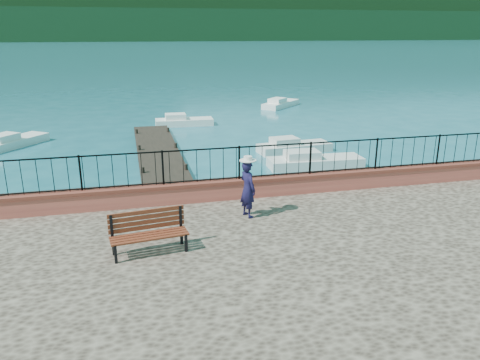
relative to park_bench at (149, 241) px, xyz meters
name	(u,v)px	position (x,y,z in m)	size (l,w,h in m)	color
ground	(289,297)	(3.09, -0.65, -1.49)	(2000.00, 2000.00, 0.00)	#19596B
parapet	(249,187)	(3.09, 3.05, 0.00)	(28.00, 0.46, 0.58)	#C25846
railing	(249,163)	(3.09, 3.05, 0.77)	(27.00, 0.05, 0.95)	black
dock	(161,162)	(1.09, 11.35, -1.34)	(2.00, 16.00, 0.30)	#2D231C
far_forest	(126,25)	(3.09, 299.35, 7.51)	(900.00, 60.00, 18.00)	black
foothills	(124,7)	(3.09, 359.35, 20.51)	(900.00, 120.00, 44.00)	black
companion_hill	(306,36)	(223.09, 559.35, -1.49)	(448.00, 384.00, 180.00)	#142D23
park_bench	(149,241)	(0.00, 0.00, 0.00)	(1.75, 0.77, 0.94)	black
person	(248,189)	(2.66, 1.56, 0.48)	(0.56, 0.37, 1.53)	black
hat	(248,159)	(2.66, 1.56, 1.31)	(0.44, 0.44, 0.12)	silver
boat_1	(315,158)	(7.90, 9.45, -1.09)	(4.30, 1.30, 0.80)	silver
boat_2	(294,144)	(7.93, 12.30, -1.09)	(3.74, 1.30, 0.80)	silver
boat_3	(13,139)	(-6.28, 16.98, -1.09)	(3.82, 1.30, 0.80)	silver
boat_4	(184,119)	(3.35, 20.67, -1.09)	(3.71, 1.30, 0.80)	white
boat_5	(281,102)	(11.98, 26.58, -1.09)	(4.27, 1.30, 0.80)	white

